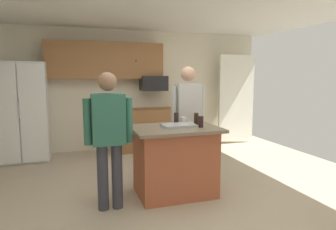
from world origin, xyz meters
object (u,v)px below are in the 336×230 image
at_px(person_host_foreground, 188,113).
at_px(glass_dark_ale, 196,119).
at_px(mug_ceramic_white, 184,120).
at_px(refrigerator, 23,112).
at_px(microwave_over_range, 154,83).
at_px(kitchen_island, 175,160).
at_px(tumbler_amber, 201,122).
at_px(serving_tray, 179,126).
at_px(person_guest_by_door, 109,132).
at_px(glass_stout_tall, 176,119).

distance_m(person_host_foreground, glass_dark_ale, 0.58).
bearing_deg(mug_ceramic_white, refrigerator, 137.79).
distance_m(microwave_over_range, kitchen_island, 2.75).
bearing_deg(tumbler_amber, serving_tray, 162.03).
bearing_deg(glass_dark_ale, person_host_foreground, 79.69).
bearing_deg(microwave_over_range, glass_dark_ale, -90.75).
bearing_deg(person_guest_by_door, person_host_foreground, 20.46).
distance_m(kitchen_island, person_guest_by_door, 1.03).
height_order(refrigerator, mug_ceramic_white, refrigerator).
xyz_separation_m(microwave_over_range, glass_dark_ale, (-0.03, -2.43, -0.44)).
bearing_deg(kitchen_island, tumbler_amber, -21.55).
relative_size(microwave_over_range, person_guest_by_door, 0.34).
relative_size(mug_ceramic_white, glass_dark_ale, 0.76).
relative_size(glass_stout_tall, mug_ceramic_white, 1.35).
bearing_deg(mug_ceramic_white, glass_stout_tall, -168.37).
height_order(microwave_over_range, serving_tray, microwave_over_range).
height_order(kitchen_island, tumbler_amber, tumbler_amber).
height_order(kitchen_island, person_guest_by_door, person_guest_by_door).
bearing_deg(microwave_over_range, person_guest_by_door, -115.04).
relative_size(tumbler_amber, mug_ceramic_white, 1.21).
bearing_deg(glass_stout_tall, kitchen_island, -114.31).
relative_size(person_guest_by_door, glass_stout_tall, 9.80).
relative_size(tumbler_amber, serving_tray, 0.34).
height_order(person_host_foreground, glass_dark_ale, person_host_foreground).
distance_m(kitchen_island, serving_tray, 0.48).
bearing_deg(kitchen_island, glass_stout_tall, 65.69).
xyz_separation_m(kitchen_island, person_host_foreground, (0.46, 0.68, 0.55)).
height_order(microwave_over_range, person_host_foreground, person_host_foreground).
height_order(person_guest_by_door, tumbler_amber, person_guest_by_door).
distance_m(refrigerator, mug_ceramic_white, 3.28).
bearing_deg(kitchen_island, person_host_foreground, 56.00).
xyz_separation_m(microwave_over_range, person_host_foreground, (0.07, -1.86, -0.43)).
distance_m(refrigerator, serving_tray, 3.33).
bearing_deg(serving_tray, mug_ceramic_white, 55.66).
xyz_separation_m(refrigerator, kitchen_island, (2.21, -2.42, -0.46)).
xyz_separation_m(glass_dark_ale, serving_tray, (-0.31, -0.14, -0.06)).
xyz_separation_m(person_host_foreground, glass_dark_ale, (-0.10, -0.57, -0.01)).
xyz_separation_m(microwave_over_range, serving_tray, (-0.34, -2.57, -0.50)).
bearing_deg(kitchen_island, glass_dark_ale, 16.66).
height_order(microwave_over_range, mug_ceramic_white, microwave_over_range).
xyz_separation_m(kitchen_island, serving_tray, (0.04, -0.04, 0.48)).
height_order(microwave_over_range, glass_dark_ale, microwave_over_range).
xyz_separation_m(glass_stout_tall, mug_ceramic_white, (0.13, 0.03, -0.04)).
bearing_deg(glass_dark_ale, kitchen_island, -163.34).
bearing_deg(microwave_over_range, glass_stout_tall, -97.28).
height_order(person_host_foreground, tumbler_amber, person_host_foreground).
relative_size(refrigerator, glass_stout_tall, 11.10).
bearing_deg(tumbler_amber, glass_dark_ale, 81.73).
bearing_deg(glass_dark_ale, refrigerator, 138.00).
height_order(person_host_foreground, serving_tray, person_host_foreground).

